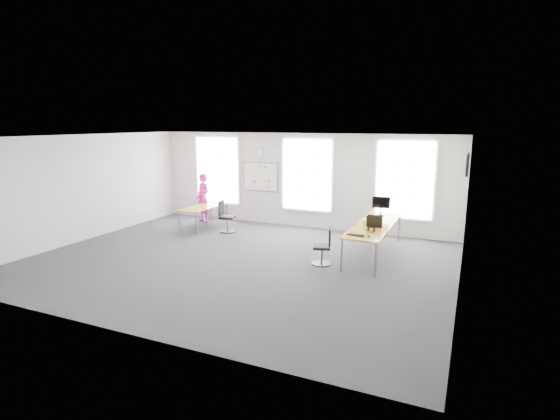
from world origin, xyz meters
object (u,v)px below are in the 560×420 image
at_px(headphones, 371,229).
at_px(desk_right, 374,226).
at_px(monitor, 381,204).
at_px(person, 203,198).
at_px(chair_right, 324,249).
at_px(desk_left, 204,208).
at_px(chair_left, 226,218).
at_px(keyboard, 356,235).

bearing_deg(headphones, desk_right, 114.04).
bearing_deg(monitor, person, 168.31).
bearing_deg(chair_right, desk_left, -130.11).
bearing_deg(desk_right, headphones, -83.88).
xyz_separation_m(chair_left, person, (-1.37, 0.84, 0.41)).
height_order(desk_left, chair_right, chair_right).
xyz_separation_m(chair_right, monitor, (0.86, 2.28, 0.74)).
bearing_deg(chair_left, desk_right, -108.64).
xyz_separation_m(chair_right, keyboard, (0.77, -0.07, 0.43)).
distance_m(desk_left, chair_left, 1.01).
distance_m(chair_right, person, 5.80).
relative_size(desk_right, chair_left, 3.47).
relative_size(chair_left, keyboard, 2.38).
bearing_deg(headphones, keyboard, -96.58).
bearing_deg(keyboard, chair_right, -170.37).
height_order(person, keyboard, person).
height_order(chair_right, person, person).
xyz_separation_m(chair_right, person, (-5.14, 2.64, 0.44)).
bearing_deg(desk_right, person, 166.92).
relative_size(chair_left, person, 0.58).
xyz_separation_m(chair_left, keyboard, (4.54, -1.87, 0.40)).
bearing_deg(headphones, monitor, 112.24).
distance_m(keyboard, monitor, 2.38).
bearing_deg(person, keyboard, -0.80).
bearing_deg(monitor, chair_left, 177.68).
relative_size(person, monitor, 3.08).
bearing_deg(desk_left, keyboard, -21.10).
xyz_separation_m(chair_right, headphones, (1.00, 0.43, 0.47)).
bearing_deg(chair_right, keyboard, 68.18).
bearing_deg(person, headphones, 4.07).
bearing_deg(chair_left, person, 46.77).
bearing_deg(keyboard, monitor, 102.60).
distance_m(chair_left, person, 1.66).
distance_m(keyboard, headphones, 0.56).
distance_m(chair_left, keyboard, 4.93).
bearing_deg(chair_right, person, -133.78).
bearing_deg(chair_left, chair_right, -127.21).
relative_size(desk_left, keyboard, 4.66).
xyz_separation_m(keyboard, headphones, (0.23, 0.50, 0.04)).
height_order(desk_left, person, person).
distance_m(chair_right, monitor, 2.55).
bearing_deg(headphones, chair_left, -177.99).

